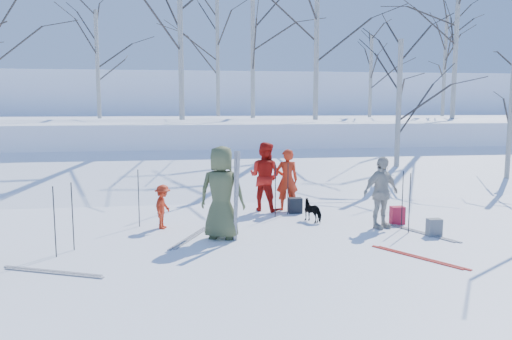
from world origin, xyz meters
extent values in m
plane|color=white|center=(0.00, 0.00, 0.00)|extent=(120.00, 120.00, 0.00)
cube|color=white|center=(0.00, 7.00, 0.15)|extent=(70.00, 9.49, 4.12)
cube|color=white|center=(0.00, 17.00, 1.00)|extent=(70.00, 18.00, 2.20)
cube|color=white|center=(0.00, 38.00, 2.00)|extent=(90.00, 30.00, 6.00)
imported|color=#464F2F|center=(-0.90, 0.34, 0.99)|extent=(1.12, 0.91, 1.98)
imported|color=red|center=(1.05, 2.96, 0.82)|extent=(0.62, 0.42, 1.65)
imported|color=#B6150E|center=(0.45, 3.00, 0.92)|extent=(1.13, 1.09, 1.84)
imported|color=red|center=(-2.17, 1.40, 0.51)|extent=(0.56, 0.74, 1.01)
imported|color=beige|center=(2.78, 0.73, 0.83)|extent=(1.05, 0.71, 1.65)
imported|color=black|center=(1.42, 1.59, 0.27)|extent=(0.59, 0.70, 0.54)
cube|color=silver|center=(-0.63, 0.07, 0.95)|extent=(0.08, 0.16, 1.90)
cube|color=silver|center=(-0.61, 0.07, 0.95)|extent=(0.15, 0.23, 1.89)
cylinder|color=black|center=(0.59, 2.19, 0.67)|extent=(0.02, 0.02, 1.34)
cylinder|color=black|center=(-3.83, -0.09, 0.67)|extent=(0.02, 0.02, 1.34)
cylinder|color=black|center=(-2.73, 1.67, 0.67)|extent=(0.02, 0.02, 1.34)
cylinder|color=black|center=(3.23, 0.19, 0.67)|extent=(0.02, 0.02, 1.34)
cylinder|color=black|center=(3.23, 0.56, 0.67)|extent=(0.02, 0.02, 1.34)
cylinder|color=black|center=(-4.07, -0.51, 0.67)|extent=(0.02, 0.02, 1.34)
cylinder|color=black|center=(0.97, 2.45, 0.67)|extent=(0.02, 0.02, 1.34)
cube|color=#B11B32|center=(3.34, 1.04, 0.21)|extent=(0.32, 0.22, 0.42)
cube|color=slate|center=(3.66, -0.13, 0.19)|extent=(0.30, 0.20, 0.38)
cube|color=black|center=(1.20, 2.56, 0.20)|extent=(0.34, 0.24, 0.40)
camera|label=1|loc=(-1.68, -9.97, 2.83)|focal=35.00mm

